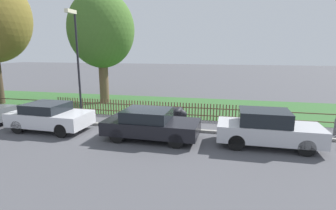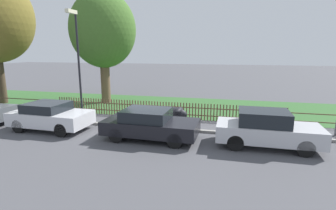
% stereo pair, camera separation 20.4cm
% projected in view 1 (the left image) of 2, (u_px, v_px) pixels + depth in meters
% --- Properties ---
extents(ground_plane, '(120.00, 120.00, 0.00)m').
position_uv_depth(ground_plane, '(150.00, 129.00, 12.99)').
color(ground_plane, '#4C4C51').
extents(kerb_stone, '(36.03, 0.20, 0.12)m').
position_uv_depth(kerb_stone, '(151.00, 128.00, 13.07)').
color(kerb_stone, gray).
rests_on(kerb_stone, ground).
extents(grass_strip, '(36.03, 6.69, 0.01)m').
position_uv_depth(grass_strip, '(173.00, 106.00, 18.36)').
color(grass_strip, '#33602D').
rests_on(grass_strip, ground).
extents(park_fence, '(36.03, 0.05, 0.95)m').
position_uv_depth(park_fence, '(161.00, 110.00, 15.08)').
color(park_fence, brown).
rests_on(park_fence, ground).
extents(parked_car_black_saloon, '(3.84, 1.97, 1.35)m').
position_uv_depth(parked_car_black_saloon, '(50.00, 116.00, 12.73)').
color(parked_car_black_saloon, silver).
rests_on(parked_car_black_saloon, ground).
extents(parked_car_navy_estate, '(4.16, 1.96, 1.32)m').
position_uv_depth(parked_car_navy_estate, '(151.00, 124.00, 11.47)').
color(parked_car_navy_estate, black).
rests_on(parked_car_navy_estate, ground).
extents(parked_car_red_compact, '(4.05, 1.73, 1.50)m').
position_uv_depth(parked_car_red_compact, '(267.00, 128.00, 10.58)').
color(parked_car_red_compact, '#BCBCC1').
rests_on(parked_car_red_compact, ground).
extents(covered_motorcycle, '(1.79, 0.91, 0.94)m').
position_uv_depth(covered_motorcycle, '(173.00, 113.00, 13.77)').
color(covered_motorcycle, black).
rests_on(covered_motorcycle, ground).
extents(tree_behind_motorcycle, '(4.68, 4.68, 7.95)m').
position_uv_depth(tree_behind_motorcycle, '(101.00, 30.00, 18.57)').
color(tree_behind_motorcycle, brown).
rests_on(tree_behind_motorcycle, ground).
extents(street_lamp, '(0.20, 0.79, 5.80)m').
position_uv_depth(street_lamp, '(76.00, 54.00, 13.51)').
color(street_lamp, black).
rests_on(street_lamp, ground).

